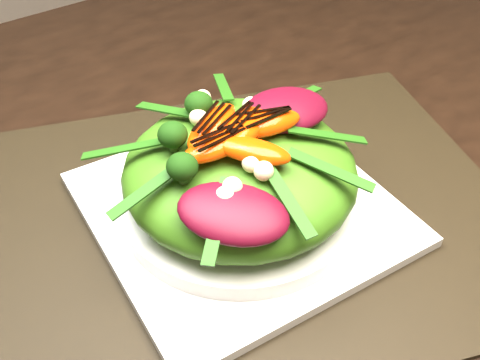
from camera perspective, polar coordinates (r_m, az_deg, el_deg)
dining_table at (r=0.65m, az=-10.31°, el=-0.50°), size 1.60×0.90×0.75m
placemat at (r=0.57m, az=0.00°, el=-3.42°), size 0.66×0.58×0.00m
plate_base at (r=0.57m, az=0.00°, el=-2.87°), size 0.30×0.30×0.01m
salad_bowl at (r=0.56m, az=0.00°, el=-1.84°), size 0.31×0.31×0.02m
lettuce_mound at (r=0.53m, az=0.00°, el=0.90°), size 0.26×0.26×0.08m
radicchio_leaf at (r=0.54m, az=4.73°, el=7.15°), size 0.10×0.07×0.02m
orange_segment at (r=0.52m, az=-2.40°, el=5.94°), size 0.07×0.04×0.02m
broccoli_floret at (r=0.50m, az=-6.65°, el=5.01°), size 0.05×0.05×0.04m
macadamia_nut at (r=0.50m, az=6.22°, el=3.24°), size 0.02×0.02×0.02m
balsamic_drizzle at (r=0.51m, az=-2.43°, el=6.84°), size 0.04×0.01×0.00m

